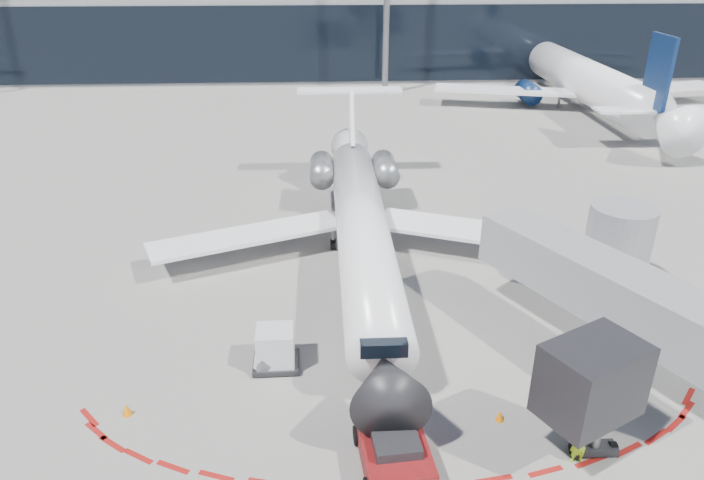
{
  "coord_description": "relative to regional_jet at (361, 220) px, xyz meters",
  "views": [
    {
      "loc": [
        -2.7,
        -26.24,
        16.56
      ],
      "look_at": [
        -1.21,
        2.79,
        2.58
      ],
      "focal_mm": 32.0,
      "sensor_mm": 36.0,
      "label": 1
    }
  ],
  "objects": [
    {
      "name": "ground",
      "position": [
        0.56,
        -5.57,
        -2.47
      ],
      "size": [
        260.0,
        260.0,
        0.0
      ],
      "primitive_type": "plane",
      "color": "slate",
      "rests_on": "ground"
    },
    {
      "name": "ramp_worker",
      "position": [
        6.55,
        -15.74,
        -1.62
      ],
      "size": [
        0.66,
        0.48,
        1.69
      ],
      "primitive_type": "imported",
      "rotation": [
        0.0,
        0.0,
        3.26
      ],
      "color": "#B0F519",
      "rests_on": "ground"
    },
    {
      "name": "regional_jet",
      "position": [
        0.0,
        0.0,
        0.0
      ],
      "size": [
        23.95,
        29.53,
        7.4
      ],
      "color": "white",
      "rests_on": "ground"
    },
    {
      "name": "pushback_tug",
      "position": [
        0.13,
        -15.61,
        -1.82
      ],
      "size": [
        2.7,
        5.76,
        1.47
      ],
      "rotation": [
        0.0,
        0.0,
        0.09
      ],
      "color": "#5E0D0F",
      "rests_on": "ground"
    },
    {
      "name": "apron_centerline",
      "position": [
        0.56,
        -3.57,
        -2.46
      ],
      "size": [
        0.25,
        40.0,
        0.01
      ],
      "primitive_type": "cube",
      "color": "silver",
      "rests_on": "ground"
    },
    {
      "name": "safety_cone_right",
      "position": [
        4.43,
        -13.56,
        -2.24
      ],
      "size": [
        0.33,
        0.33,
        0.45
      ],
      "primitive_type": "cone",
      "color": "orange",
      "rests_on": "ground"
    },
    {
      "name": "uld_container",
      "position": [
        -4.26,
        -9.74,
        -1.56
      ],
      "size": [
        2.0,
        1.71,
        1.84
      ],
      "rotation": [
        0.0,
        0.0,
        0.02
      ],
      "color": "black",
      "rests_on": "ground"
    },
    {
      "name": "terminal_building",
      "position": [
        0.56,
        59.41,
        6.05
      ],
      "size": [
        150.0,
        24.15,
        24.0
      ],
      "color": "gray",
      "rests_on": "ground"
    },
    {
      "name": "safety_cone_left",
      "position": [
        -9.83,
        -12.51,
        -2.2
      ],
      "size": [
        0.38,
        0.38,
        0.53
      ],
      "primitive_type": "cone",
      "color": "orange",
      "rests_on": "ground"
    },
    {
      "name": "bg_airliner_1",
      "position": [
        26.14,
        35.71,
        3.51
      ],
      "size": [
        36.94,
        39.12,
        11.95
      ],
      "primitive_type": null,
      "color": "white",
      "rests_on": "ground"
    },
    {
      "name": "jet_bridge",
      "position": [
        10.35,
        -8.58,
        0.54
      ],
      "size": [
        10.03,
        15.2,
        4.9
      ],
      "color": "gray",
      "rests_on": "ground"
    }
  ]
}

